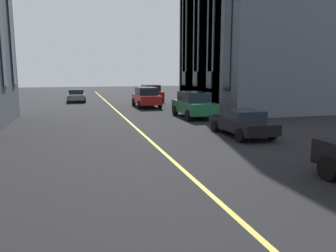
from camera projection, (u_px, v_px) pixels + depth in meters
lane_centre_line at (141, 133)px, 18.19m from camera, size 80.00×0.16×0.01m
car_grey_parked_a at (76, 95)px, 37.08m from camera, size 4.40×1.95×1.37m
car_red_oncoming at (151, 93)px, 37.42m from camera, size 4.70×2.14×1.88m
car_green_trailing at (194, 104)px, 24.12m from camera, size 4.70×2.14×1.88m
car_red_parked_b at (146, 97)px, 31.34m from camera, size 4.70×2.14×1.88m
car_black_far at (242, 123)px, 17.19m from camera, size 4.40×1.95×1.37m
building_right_near at (264, 31)px, 30.08m from camera, size 13.30×11.92×14.00m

